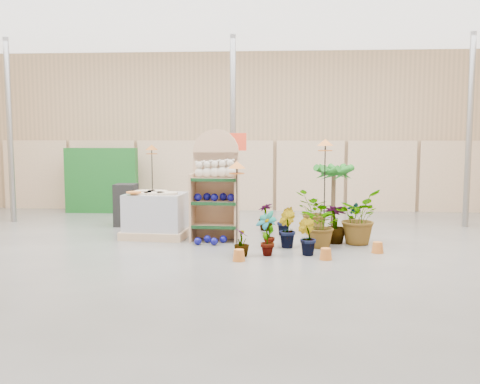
% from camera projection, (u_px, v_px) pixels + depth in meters
% --- Properties ---
extents(room, '(15.20, 12.10, 4.70)m').
position_uv_depth(room, '(222.00, 132.00, 10.17)').
color(room, '#62615E').
rests_on(room, ground).
extents(display_shelf, '(0.98, 0.65, 2.28)m').
position_uv_depth(display_shelf, '(215.00, 189.00, 11.01)').
color(display_shelf, tan).
rests_on(display_shelf, ground).
extents(teddy_bears, '(0.85, 0.23, 0.37)m').
position_uv_depth(teddy_bears, '(216.00, 170.00, 10.86)').
color(teddy_bears, beige).
rests_on(teddy_bears, display_shelf).
extents(gazing_balls_shelf, '(0.84, 0.29, 0.16)m').
position_uv_depth(gazing_balls_shelf, '(215.00, 197.00, 10.89)').
color(gazing_balls_shelf, navy).
rests_on(gazing_balls_shelf, display_shelf).
extents(gazing_balls_floor, '(0.63, 0.39, 0.15)m').
position_uv_depth(gazing_balls_floor, '(211.00, 240.00, 10.61)').
color(gazing_balls_floor, navy).
rests_on(gazing_balls_floor, ground).
extents(pallet_stack, '(1.40, 1.20, 0.97)m').
position_uv_depth(pallet_stack, '(156.00, 215.00, 11.30)').
color(pallet_stack, tan).
rests_on(pallet_stack, ground).
extents(charcoal_planters, '(0.50, 0.50, 1.00)m').
position_uv_depth(charcoal_planters, '(126.00, 205.00, 12.70)').
color(charcoal_planters, black).
rests_on(charcoal_planters, ground).
extents(trellis_stock, '(2.00, 0.30, 1.80)m').
position_uv_depth(trellis_stock, '(102.00, 180.00, 14.82)').
color(trellis_stock, '#155A1D').
rests_on(trellis_stock, ground).
extents(offer_sign, '(0.50, 0.08, 2.20)m').
position_uv_depth(offer_sign, '(236.00, 161.00, 12.29)').
color(offer_sign, gray).
rests_on(offer_sign, ground).
extents(bird_table_front, '(0.34, 0.34, 1.65)m').
position_uv_depth(bird_table_front, '(237.00, 167.00, 10.39)').
color(bird_table_front, black).
rests_on(bird_table_front, ground).
extents(bird_table_right, '(0.34, 0.34, 2.07)m').
position_uv_depth(bird_table_right, '(325.00, 146.00, 11.04)').
color(bird_table_right, black).
rests_on(bird_table_right, ground).
extents(bird_table_back, '(0.34, 0.34, 1.90)m').
position_uv_depth(bird_table_back, '(152.00, 150.00, 14.12)').
color(bird_table_back, black).
rests_on(bird_table_back, ground).
extents(palm, '(0.70, 0.70, 1.59)m').
position_uv_depth(palm, '(334.00, 171.00, 12.15)').
color(palm, brown).
rests_on(palm, ground).
extents(potted_plant_0, '(0.31, 0.40, 0.69)m').
position_uv_depth(potted_plant_0, '(269.00, 230.00, 10.23)').
color(potted_plant_0, '#1B6A1C').
rests_on(potted_plant_0, ground).
extents(potted_plant_1, '(0.46, 0.49, 0.72)m').
position_uv_depth(potted_plant_1, '(286.00, 229.00, 10.27)').
color(potted_plant_1, '#1B6A1C').
rests_on(potted_plant_1, ground).
extents(potted_plant_2, '(1.04, 1.05, 0.88)m').
position_uv_depth(potted_plant_2, '(322.00, 225.00, 10.23)').
color(potted_plant_2, '#1B6A1C').
rests_on(potted_plant_2, ground).
extents(potted_plant_3, '(0.50, 0.50, 0.77)m').
position_uv_depth(potted_plant_3, '(335.00, 224.00, 10.66)').
color(potted_plant_3, '#1B6A1C').
rests_on(potted_plant_3, ground).
extents(potted_plant_4, '(0.39, 0.28, 0.72)m').
position_uv_depth(potted_plant_4, '(355.00, 218.00, 11.59)').
color(potted_plant_4, '#1B6A1C').
rests_on(potted_plant_4, ground).
extents(potted_plant_5, '(0.38, 0.32, 0.63)m').
position_uv_depth(potted_plant_5, '(285.00, 221.00, 11.49)').
color(potted_plant_5, '#1B6A1C').
rests_on(potted_plant_5, ground).
extents(potted_plant_6, '(1.05, 1.09, 0.92)m').
position_uv_depth(potted_plant_6, '(314.00, 212.00, 11.87)').
color(potted_plant_6, '#1B6A1C').
rests_on(potted_plant_6, ground).
extents(potted_plant_7, '(0.37, 0.37, 0.50)m').
position_uv_depth(potted_plant_7, '(242.00, 242.00, 9.53)').
color(potted_plant_7, '#1B6A1C').
rests_on(potted_plant_7, ground).
extents(potted_plant_8, '(0.51, 0.50, 0.81)m').
position_uv_depth(potted_plant_8, '(267.00, 233.00, 9.56)').
color(potted_plant_8, '#1B6A1C').
rests_on(potted_plant_8, ground).
extents(potted_plant_9, '(0.46, 0.46, 0.66)m').
position_uv_depth(potted_plant_9, '(307.00, 237.00, 9.62)').
color(potted_plant_9, '#1B6A1C').
rests_on(potted_plant_9, ground).
extents(potted_plant_10, '(1.11, 1.19, 1.07)m').
position_uv_depth(potted_plant_10, '(357.00, 217.00, 10.61)').
color(potted_plant_10, '#1B6A1C').
rests_on(potted_plant_10, ground).
extents(potted_plant_11, '(0.49, 0.49, 0.62)m').
position_uv_depth(potted_plant_11, '(266.00, 217.00, 12.12)').
color(potted_plant_11, '#1B6A1C').
rests_on(potted_plant_11, ground).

